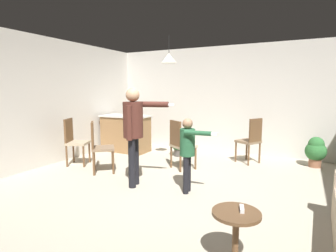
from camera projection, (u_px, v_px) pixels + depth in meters
ground at (177, 194)px, 4.16m from camera, size 7.68×7.68×0.00m
wall_back at (231, 100)px, 6.80m from camera, size 6.40×0.10×2.70m
wall_left at (34, 103)px, 5.43m from camera, size 0.10×6.40×2.70m
kitchen_counter at (126, 133)px, 7.01m from camera, size 1.26×0.66×0.95m
side_table_by_couch at (236, 232)px, 2.43m from camera, size 0.44×0.44×0.52m
person_adult at (134, 126)px, 4.39m from camera, size 0.74×0.60×1.64m
person_child at (188, 147)px, 4.14m from camera, size 0.62×0.34×1.17m
dining_chair_by_counter at (251, 139)px, 5.84m from camera, size 0.57×0.57×1.00m
dining_chair_near_wall at (74, 140)px, 5.73m from camera, size 0.56×0.56×1.00m
dining_chair_centre_back at (180, 143)px, 5.40m from camera, size 0.58×0.58×1.00m
dining_chair_spare at (99, 145)px, 5.19m from camera, size 0.59×0.59×1.00m
potted_plant_corner at (179, 142)px, 6.51m from camera, size 0.42×0.42×0.64m
potted_plant_by_wall at (316, 150)px, 5.58m from camera, size 0.42×0.42×0.64m
spare_remote_on_table at (242, 209)px, 2.42m from camera, size 0.07×0.13×0.04m
ceiling_light_pendant at (169, 58)px, 5.46m from camera, size 0.32×0.32×0.55m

